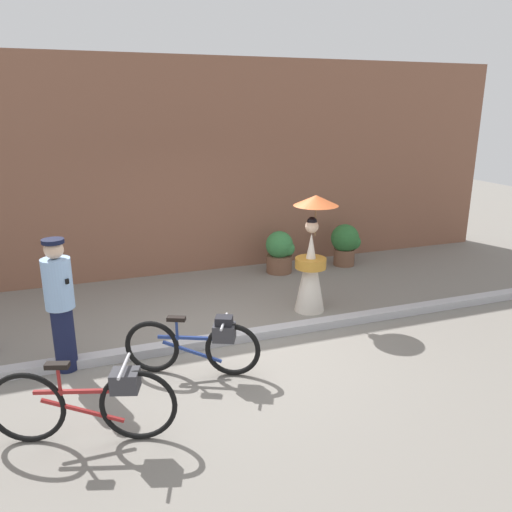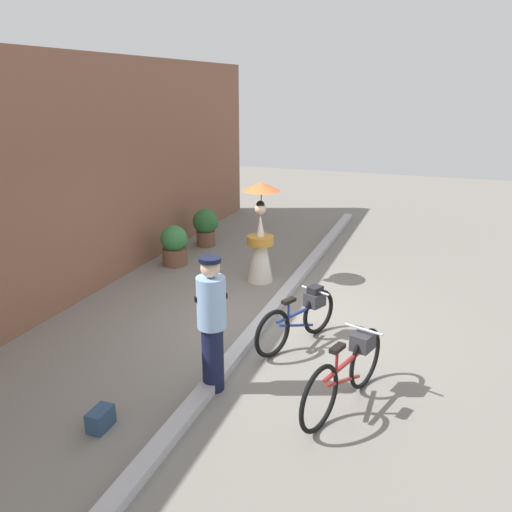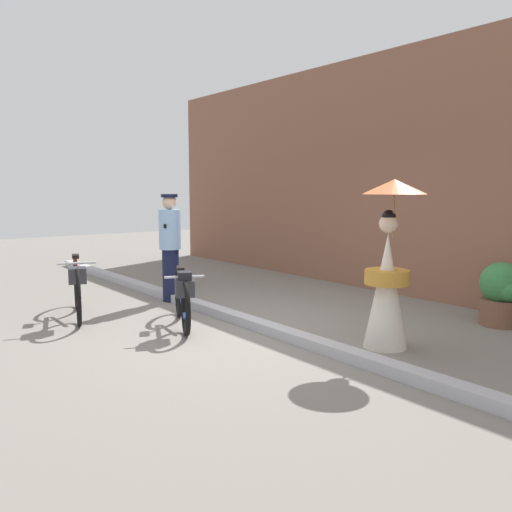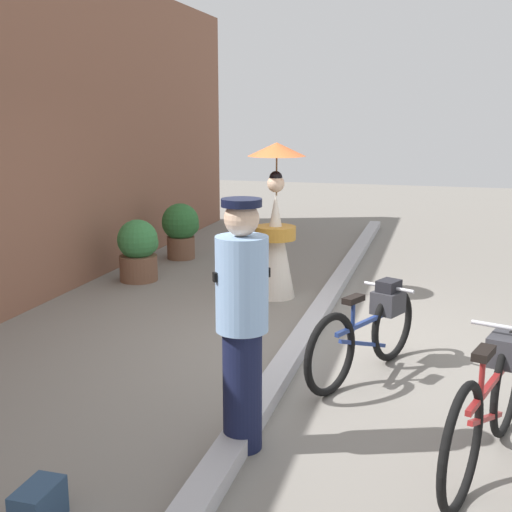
% 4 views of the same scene
% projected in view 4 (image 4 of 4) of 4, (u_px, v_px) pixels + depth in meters
% --- Properties ---
extents(ground_plane, '(30.00, 30.00, 0.00)m').
position_uv_depth(ground_plane, '(301.00, 345.00, 6.36)').
color(ground_plane, gray).
extents(sidewalk_curb, '(14.00, 0.20, 0.12)m').
position_uv_depth(sidewalk_curb, '(301.00, 339.00, 6.35)').
color(sidewalk_curb, '#B2B2B7').
rests_on(sidewalk_curb, ground_plane).
extents(bicycle_near_officer, '(1.75, 0.66, 0.85)m').
position_uv_depth(bicycle_near_officer, '(490.00, 400.00, 4.13)').
color(bicycle_near_officer, black).
rests_on(bicycle_near_officer, ground_plane).
extents(bicycle_far_side, '(1.54, 0.76, 0.77)m').
position_uv_depth(bicycle_far_side, '(369.00, 329.00, 5.59)').
color(bicycle_far_side, black).
rests_on(bicycle_far_side, ground_plane).
extents(person_officer, '(0.34, 0.34, 1.68)m').
position_uv_depth(person_officer, '(242.00, 320.00, 4.23)').
color(person_officer, '#141938').
rests_on(person_officer, ground_plane).
extents(person_with_parasol, '(0.69, 0.69, 1.86)m').
position_uv_depth(person_with_parasol, '(276.00, 225.00, 7.87)').
color(person_with_parasol, silver).
rests_on(person_with_parasol, ground_plane).
extents(potted_plant_by_door, '(0.55, 0.54, 0.82)m').
position_uv_depth(potted_plant_by_door, '(139.00, 249.00, 8.74)').
color(potted_plant_by_door, brown).
rests_on(potted_plant_by_door, ground_plane).
extents(potted_plant_small, '(0.58, 0.57, 0.85)m').
position_uv_depth(potted_plant_small, '(181.00, 228.00, 10.07)').
color(potted_plant_small, brown).
rests_on(potted_plant_small, ground_plane).
extents(backpack_on_pavement, '(0.30, 0.18, 0.23)m').
position_uv_depth(backpack_on_pavement, '(39.00, 505.00, 3.56)').
color(backpack_on_pavement, navy).
rests_on(backpack_on_pavement, ground_plane).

